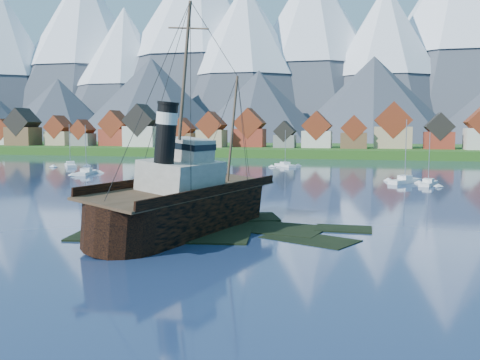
% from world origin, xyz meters
% --- Properties ---
extents(ground, '(1400.00, 1400.00, 0.00)m').
position_xyz_m(ground, '(0.00, 0.00, 0.00)').
color(ground, navy).
rests_on(ground, ground).
extents(shoal, '(31.71, 21.24, 1.14)m').
position_xyz_m(shoal, '(1.78, 2.15, -0.35)').
color(shoal, black).
rests_on(shoal, ground).
extents(shore_bank, '(600.00, 80.00, 3.20)m').
position_xyz_m(shore_bank, '(0.00, 170.00, 0.00)').
color(shore_bank, '#274A15').
rests_on(shore_bank, ground).
extents(seawall, '(600.00, 2.50, 2.00)m').
position_xyz_m(seawall, '(0.00, 132.00, 0.00)').
color(seawall, '#3F3D38').
rests_on(seawall, ground).
extents(town, '(250.96, 16.69, 17.30)m').
position_xyz_m(town, '(-33.12, 152.18, 8.99)').
color(town, maroon).
rests_on(town, ground).
extents(mountains, '(965.00, 340.00, 205.00)m').
position_xyz_m(mountains, '(-0.79, 481.26, 89.34)').
color(mountains, '#2D333D').
rests_on(mountains, ground).
extents(tugboat_wreck, '(7.18, 30.95, 24.53)m').
position_xyz_m(tugboat_wreck, '(-1.31, 1.72, 3.08)').
color(tugboat_wreck, black).
rests_on(tugboat_wreck, ground).
extents(sailboat_a, '(4.52, 10.09, 11.95)m').
position_xyz_m(sailboat_a, '(-46.35, 58.96, 0.26)').
color(sailboat_a, white).
rests_on(sailboat_a, ground).
extents(sailboat_c, '(7.49, 9.11, 12.26)m').
position_xyz_m(sailboat_c, '(-62.89, 79.42, 0.28)').
color(sailboat_c, white).
rests_on(sailboat_c, ground).
extents(sailboat_d, '(4.23, 7.94, 10.54)m').
position_xyz_m(sailboat_d, '(28.59, 53.18, 0.24)').
color(sailboat_d, white).
rests_on(sailboat_d, ground).
extents(sailboat_e, '(7.09, 8.83, 10.62)m').
position_xyz_m(sailboat_e, '(-5.06, 93.93, 0.23)').
color(sailboat_e, white).
rests_on(sailboat_e, ground).
extents(sailboat_f, '(6.74, 8.24, 13.00)m').
position_xyz_m(sailboat_f, '(24.50, 55.97, 0.31)').
color(sailboat_f, white).
rests_on(sailboat_f, ground).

